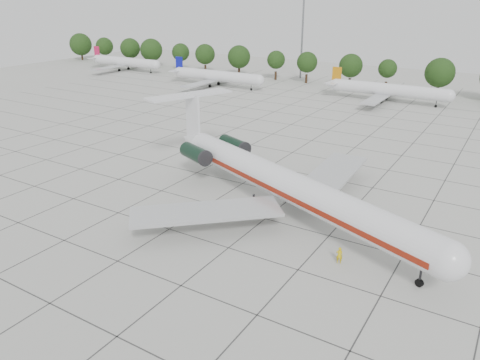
% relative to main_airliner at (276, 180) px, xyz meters
% --- Properties ---
extents(ground, '(260.00, 260.00, 0.00)m').
position_rel_main_airliner_xyz_m(ground, '(-7.76, -3.04, -3.90)').
color(ground, beige).
rests_on(ground, ground).
extents(apron_joints, '(170.00, 170.00, 0.02)m').
position_rel_main_airliner_xyz_m(apron_joints, '(-7.76, 11.96, -3.90)').
color(apron_joints, '#383838').
rests_on(apron_joints, ground).
extents(main_airliner, '(45.42, 34.26, 11.05)m').
position_rel_main_airliner_xyz_m(main_airliner, '(0.00, 0.00, 0.00)').
color(main_airliner, silver).
rests_on(main_airliner, ground).
extents(ground_crew, '(0.74, 0.60, 1.77)m').
position_rel_main_airliner_xyz_m(ground_crew, '(11.13, -7.77, -3.02)').
color(ground_crew, '#D9BA0C').
rests_on(ground_crew, ground).
extents(bg_airliner_a, '(28.24, 27.20, 7.40)m').
position_rel_main_airliner_xyz_m(bg_airliner_a, '(-94.98, 71.01, -0.99)').
color(bg_airliner_a, silver).
rests_on(bg_airliner_a, ground).
extents(bg_airliner_b, '(28.24, 27.20, 7.40)m').
position_rel_main_airliner_xyz_m(bg_airliner_b, '(-52.06, 63.42, -0.99)').
color(bg_airliner_b, silver).
rests_on(bg_airliner_b, ground).
extents(bg_airliner_c, '(28.24, 27.20, 7.40)m').
position_rel_main_airliner_xyz_m(bg_airliner_c, '(-5.16, 68.48, -0.99)').
color(bg_airliner_c, silver).
rests_on(bg_airliner_c, ground).
extents(tree_line, '(249.86, 8.44, 10.22)m').
position_rel_main_airliner_xyz_m(tree_line, '(-19.45, 81.96, 2.08)').
color(tree_line, '#332114').
rests_on(tree_line, ground).
extents(floodlight_mast, '(1.60, 1.60, 25.45)m').
position_rel_main_airliner_xyz_m(floodlight_mast, '(-37.76, 88.96, 10.38)').
color(floodlight_mast, slate).
rests_on(floodlight_mast, ground).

